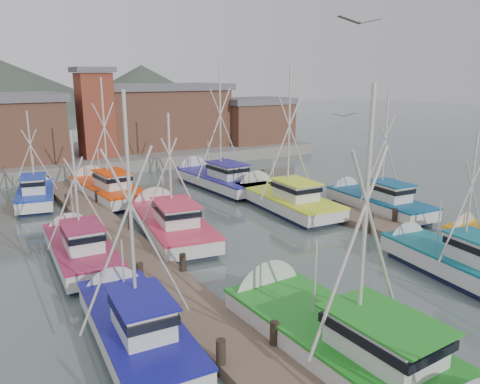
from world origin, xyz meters
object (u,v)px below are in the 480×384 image
boat_4 (337,339)px  boat_8 (169,222)px  lookout_tower (95,112)px  boat_12 (105,189)px

boat_4 → boat_8: bearing=87.0°
lookout_tower → boat_4: 36.60m
boat_12 → boat_8: bearing=-89.5°
boat_12 → lookout_tower: bearing=72.8°
boat_8 → boat_12: size_ratio=1.04×
lookout_tower → boat_12: (-2.74, -11.55, -4.87)m
lookout_tower → boat_8: size_ratio=0.84×
lookout_tower → boat_12: size_ratio=0.87×
boat_8 → boat_4: bearing=-82.8°
lookout_tower → boat_12: 12.83m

